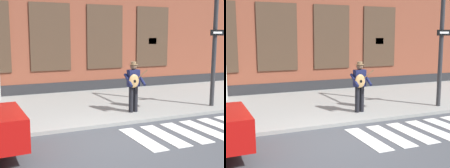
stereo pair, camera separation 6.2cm
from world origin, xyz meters
TOP-DOWN VIEW (x-y plane):
  - ground_plane at (0.00, 0.00)m, footprint 160.00×160.00m
  - sidewalk at (0.00, 3.93)m, footprint 28.00×5.52m
  - building_backdrop at (-0.00, 8.69)m, footprint 28.00×4.06m
  - crosswalk at (3.43, -0.13)m, footprint 5.78×1.90m
  - busker at (1.67, 2.12)m, footprint 0.71×0.53m

SIDE VIEW (x-z plane):
  - ground_plane at x=0.00m, z-range 0.00..0.00m
  - crosswalk at x=3.43m, z-range 0.00..0.01m
  - sidewalk at x=0.00m, z-range 0.00..0.10m
  - busker at x=1.67m, z-range 0.22..1.89m
  - building_backdrop at x=0.00m, z-range -0.01..7.42m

